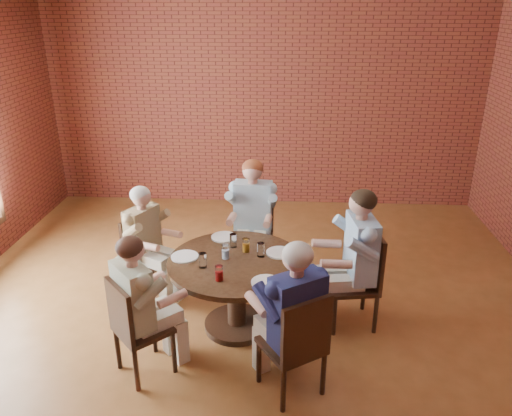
# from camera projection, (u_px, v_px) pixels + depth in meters

# --- Properties ---
(floor) EXTENTS (7.00, 7.00, 0.00)m
(floor) POSITION_uv_depth(u_px,v_px,m) (246.00, 333.00, 4.87)
(floor) COLOR brown
(floor) RESTS_ON ground
(wall_back) EXTENTS (7.00, 0.00, 7.00)m
(wall_back) POSITION_uv_depth(u_px,v_px,m) (264.00, 95.00, 7.44)
(wall_back) COLOR maroon
(wall_back) RESTS_ON ground
(dining_table) EXTENTS (1.29, 1.29, 0.75)m
(dining_table) POSITION_uv_depth(u_px,v_px,m) (236.00, 281.00, 4.76)
(dining_table) COLOR #301D10
(dining_table) RESTS_ON floor
(chair_a) EXTENTS (0.53, 0.53, 0.98)m
(chair_a) POSITION_uv_depth(u_px,v_px,m) (362.00, 275.00, 4.86)
(chair_a) COLOR #301D10
(chair_a) RESTS_ON floor
(diner_a) EXTENTS (0.78, 0.67, 1.41)m
(diner_a) POSITION_uv_depth(u_px,v_px,m) (353.00, 260.00, 4.78)
(diner_a) COLOR #4581B5
(diner_a) RESTS_ON floor
(chair_b) EXTENTS (0.48, 0.48, 0.96)m
(chair_b) POSITION_uv_depth(u_px,v_px,m) (253.00, 229.00, 5.87)
(chair_b) COLOR #301D10
(chair_b) RESTS_ON floor
(diner_b) EXTENTS (0.60, 0.72, 1.38)m
(diner_b) POSITION_uv_depth(u_px,v_px,m) (252.00, 219.00, 5.72)
(diner_b) COLOR #90A9B8
(diner_b) RESTS_ON floor
(chair_c) EXTENTS (0.53, 0.53, 0.90)m
(chair_c) POSITION_uv_depth(u_px,v_px,m) (143.00, 254.00, 5.34)
(chair_c) COLOR #301D10
(chair_c) RESTS_ON floor
(diner_c) EXTENTS (0.76, 0.71, 1.26)m
(diner_c) POSITION_uv_depth(u_px,v_px,m) (148.00, 244.00, 5.25)
(diner_c) COLOR brown
(diner_c) RESTS_ON floor
(chair_d) EXTENTS (0.58, 0.58, 0.92)m
(chair_d) POSITION_uv_depth(u_px,v_px,m) (134.00, 326.00, 4.15)
(chair_d) COLOR #301D10
(chair_d) RESTS_ON floor
(diner_d) EXTENTS (0.81, 0.80, 1.31)m
(diner_d) POSITION_uv_depth(u_px,v_px,m) (141.00, 307.00, 4.14)
(diner_d) COLOR #BDAB95
(diner_d) RESTS_ON floor
(chair_e) EXTENTS (0.61, 0.61, 0.96)m
(chair_e) POSITION_uv_depth(u_px,v_px,m) (298.00, 343.00, 3.92)
(chair_e) COLOR #301D10
(chair_e) RESTS_ON floor
(diner_e) EXTENTS (0.83, 0.87, 1.37)m
(diner_e) POSITION_uv_depth(u_px,v_px,m) (292.00, 319.00, 3.93)
(diner_e) COLOR #1B1F4C
(diner_e) RESTS_ON floor
(plate_a) EXTENTS (0.26, 0.26, 0.01)m
(plate_a) POSITION_uv_depth(u_px,v_px,m) (280.00, 253.00, 4.81)
(plate_a) COLOR white
(plate_a) RESTS_ON dining_table
(plate_b) EXTENTS (0.26, 0.26, 0.01)m
(plate_b) POSITION_uv_depth(u_px,v_px,m) (224.00, 237.00, 5.12)
(plate_b) COLOR white
(plate_b) RESTS_ON dining_table
(plate_c) EXTENTS (0.26, 0.26, 0.01)m
(plate_c) POSITION_uv_depth(u_px,v_px,m) (185.00, 256.00, 4.73)
(plate_c) COLOR white
(plate_c) RESTS_ON dining_table
(plate_d) EXTENTS (0.26, 0.26, 0.01)m
(plate_d) POSITION_uv_depth(u_px,v_px,m) (266.00, 282.00, 4.30)
(plate_d) COLOR white
(plate_d) RESTS_ON dining_table
(glass_a) EXTENTS (0.07, 0.07, 0.14)m
(glass_a) POSITION_uv_depth(u_px,v_px,m) (261.00, 250.00, 4.72)
(glass_a) COLOR white
(glass_a) RESTS_ON dining_table
(glass_b) EXTENTS (0.07, 0.07, 0.14)m
(glass_b) POSITION_uv_depth(u_px,v_px,m) (246.00, 245.00, 4.81)
(glass_b) COLOR white
(glass_b) RESTS_ON dining_table
(glass_c) EXTENTS (0.07, 0.07, 0.14)m
(glass_c) POSITION_uv_depth(u_px,v_px,m) (233.00, 241.00, 4.91)
(glass_c) COLOR white
(glass_c) RESTS_ON dining_table
(glass_d) EXTENTS (0.07, 0.07, 0.14)m
(glass_d) POSITION_uv_depth(u_px,v_px,m) (226.00, 252.00, 4.69)
(glass_d) COLOR white
(glass_d) RESTS_ON dining_table
(glass_e) EXTENTS (0.07, 0.07, 0.14)m
(glass_e) POSITION_uv_depth(u_px,v_px,m) (203.00, 260.00, 4.54)
(glass_e) COLOR white
(glass_e) RESTS_ON dining_table
(glass_f) EXTENTS (0.07, 0.07, 0.14)m
(glass_f) POSITION_uv_depth(u_px,v_px,m) (219.00, 273.00, 4.32)
(glass_f) COLOR white
(glass_f) RESTS_ON dining_table
(smartphone) EXTENTS (0.08, 0.14, 0.01)m
(smartphone) POSITION_uv_depth(u_px,v_px,m) (269.00, 280.00, 4.34)
(smartphone) COLOR black
(smartphone) RESTS_ON dining_table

